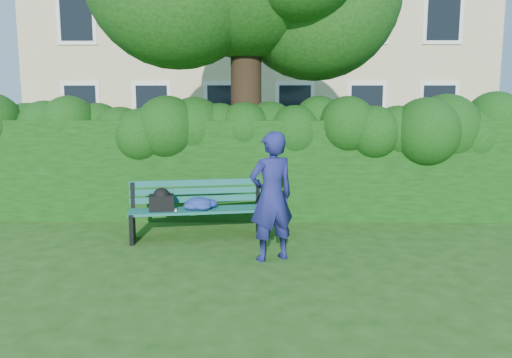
{
  "coord_description": "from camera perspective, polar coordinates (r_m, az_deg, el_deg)",
  "views": [
    {
      "loc": [
        0.08,
        -6.92,
        2.1
      ],
      "look_at": [
        0.0,
        0.6,
        0.95
      ],
      "focal_mm": 35.0,
      "sensor_mm": 36.0,
      "label": 1
    }
  ],
  "objects": [
    {
      "name": "man_reading",
      "position": [
        6.64,
        1.79,
        -2.01
      ],
      "size": [
        0.75,
        0.64,
        1.74
      ],
      "primitive_type": "imported",
      "rotation": [
        0.0,
        0.0,
        3.58
      ],
      "color": "navy",
      "rests_on": "ground"
    },
    {
      "name": "ground",
      "position": [
        7.24,
        -0.05,
        -8.18
      ],
      "size": [
        80.0,
        80.0,
        0.0
      ],
      "primitive_type": "plane",
      "color": "#234913",
      "rests_on": "ground"
    },
    {
      "name": "hedge",
      "position": [
        9.2,
        0.11,
        1.2
      ],
      "size": [
        10.0,
        1.0,
        1.8
      ],
      "color": "#13330B",
      "rests_on": "ground"
    },
    {
      "name": "park_bench",
      "position": [
        7.84,
        -7.32,
        -3.15
      ],
      "size": [
        2.15,
        0.92,
        0.89
      ],
      "rotation": [
        0.0,
        0.0,
        0.18
      ],
      "color": "#0F4D3F",
      "rests_on": "ground"
    },
    {
      "name": "apartment_building",
      "position": [
        21.27,
        0.41,
        19.28
      ],
      "size": [
        16.0,
        8.08,
        12.0
      ],
      "color": "tan",
      "rests_on": "ground"
    }
  ]
}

